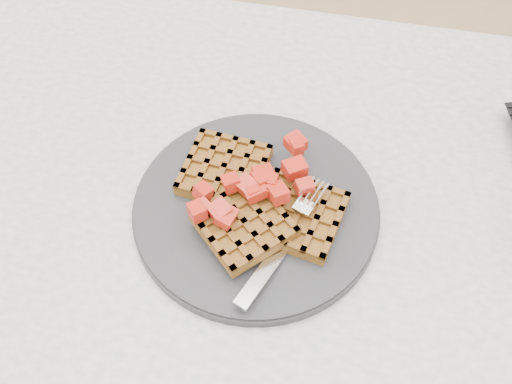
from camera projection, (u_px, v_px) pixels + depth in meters
The scene contains 5 objects.
table at pixel (336, 289), 0.73m from camera, with size 1.20×0.80×0.75m.
plate at pixel (256, 208), 0.66m from camera, with size 0.28×0.28×0.02m, color black.
waffles at pixel (255, 201), 0.64m from camera, with size 0.20×0.19×0.03m.
strawberry_pile at pixel (256, 185), 0.62m from camera, with size 0.15×0.15×0.02m, color #930B02, non-canonical shape.
fork at pixel (288, 237), 0.62m from camera, with size 0.02×0.18×0.02m, color silver, non-canonical shape.
Camera 1 is at (-0.04, -0.33, 1.31)m, focal length 40.00 mm.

